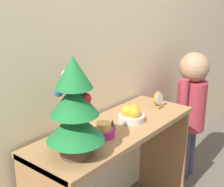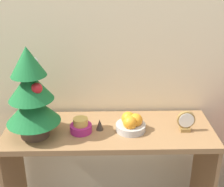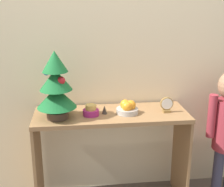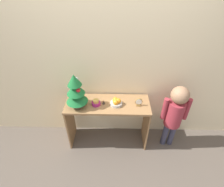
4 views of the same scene
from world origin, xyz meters
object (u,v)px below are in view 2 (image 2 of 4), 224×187
Objects in this scene: fruit_bowl at (131,123)px; figurine at (100,125)px; mini_tree at (31,94)px; singing_bowl at (81,126)px; desk_clock at (186,121)px.

fruit_bowl is 0.17m from figurine.
singing_bowl is at bearing 6.99° from mini_tree.
desk_clock is (0.78, 0.03, -0.18)m from mini_tree.
singing_bowl is (0.23, 0.03, -0.20)m from mini_tree.
fruit_bowl is 2.61× the size of figurine.
mini_tree is 4.13× the size of desk_clock.
singing_bowl is at bearing 179.70° from desk_clock.
singing_bowl reaches higher than figurine.
desk_clock is 0.45m from figurine.
mini_tree is 0.31m from singing_bowl.
mini_tree is 4.09× the size of singing_bowl.
singing_bowl is (-0.26, -0.01, -0.01)m from fruit_bowl.
figurine is at bearing 176.29° from fruit_bowl.
mini_tree reaches higher than desk_clock.
mini_tree reaches higher than singing_bowl.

